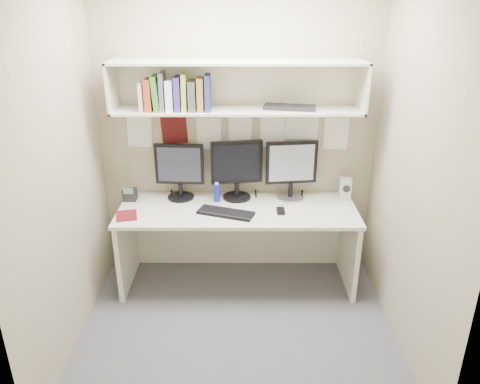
{
  "coord_description": "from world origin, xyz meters",
  "views": [
    {
      "loc": [
        0.03,
        -2.92,
        2.39
      ],
      "look_at": [
        0.02,
        0.35,
        1.0
      ],
      "focal_mm": 35.0,
      "sensor_mm": 36.0,
      "label": 1
    }
  ],
  "objects_px": {
    "desk": "(238,246)",
    "maroon_notebook": "(127,215)",
    "speaker": "(345,189)",
    "monitor_left": "(180,169)",
    "keyboard": "(226,213)",
    "monitor_right": "(291,168)",
    "monitor_center": "(237,168)",
    "desk_phone": "(130,194)"
  },
  "relations": [
    {
      "from": "desk",
      "to": "maroon_notebook",
      "type": "height_order",
      "value": "maroon_notebook"
    },
    {
      "from": "monitor_right",
      "to": "monitor_left",
      "type": "bearing_deg",
      "value": 173.11
    },
    {
      "from": "desk",
      "to": "keyboard",
      "type": "bearing_deg",
      "value": -128.97
    },
    {
      "from": "monitor_center",
      "to": "keyboard",
      "type": "height_order",
      "value": "monitor_center"
    },
    {
      "from": "maroon_notebook",
      "to": "monitor_left",
      "type": "bearing_deg",
      "value": 30.01
    },
    {
      "from": "maroon_notebook",
      "to": "desk",
      "type": "bearing_deg",
      "value": -3.52
    },
    {
      "from": "desk_phone",
      "to": "monitor_right",
      "type": "bearing_deg",
      "value": 3.88
    },
    {
      "from": "desk",
      "to": "monitor_left",
      "type": "distance_m",
      "value": 0.84
    },
    {
      "from": "speaker",
      "to": "desk_phone",
      "type": "height_order",
      "value": "speaker"
    },
    {
      "from": "monitor_right",
      "to": "desk_phone",
      "type": "bearing_deg",
      "value": 175.51
    },
    {
      "from": "keyboard",
      "to": "desk_phone",
      "type": "height_order",
      "value": "desk_phone"
    },
    {
      "from": "desk",
      "to": "desk_phone",
      "type": "bearing_deg",
      "value": 170.31
    },
    {
      "from": "monitor_right",
      "to": "speaker",
      "type": "distance_m",
      "value": 0.51
    },
    {
      "from": "maroon_notebook",
      "to": "monitor_center",
      "type": "bearing_deg",
      "value": 9.43
    },
    {
      "from": "monitor_left",
      "to": "monitor_center",
      "type": "height_order",
      "value": "monitor_center"
    },
    {
      "from": "monitor_center",
      "to": "monitor_right",
      "type": "bearing_deg",
      "value": -9.08
    },
    {
      "from": "desk",
      "to": "maroon_notebook",
      "type": "bearing_deg",
      "value": -169.98
    },
    {
      "from": "maroon_notebook",
      "to": "desk_phone",
      "type": "height_order",
      "value": "desk_phone"
    },
    {
      "from": "speaker",
      "to": "maroon_notebook",
      "type": "xyz_separation_m",
      "value": [
        -1.84,
        -0.36,
        -0.09
      ]
    },
    {
      "from": "monitor_right",
      "to": "desk_phone",
      "type": "distance_m",
      "value": 1.42
    },
    {
      "from": "monitor_right",
      "to": "keyboard",
      "type": "xyz_separation_m",
      "value": [
        -0.56,
        -0.34,
        -0.27
      ]
    },
    {
      "from": "keyboard",
      "to": "speaker",
      "type": "distance_m",
      "value": 1.09
    },
    {
      "from": "speaker",
      "to": "maroon_notebook",
      "type": "relative_size",
      "value": 0.94
    },
    {
      "from": "monitor_left",
      "to": "keyboard",
      "type": "bearing_deg",
      "value": -36.73
    },
    {
      "from": "monitor_left",
      "to": "monitor_right",
      "type": "relative_size",
      "value": 0.95
    },
    {
      "from": "keyboard",
      "to": "speaker",
      "type": "height_order",
      "value": "speaker"
    },
    {
      "from": "monitor_center",
      "to": "desk_phone",
      "type": "distance_m",
      "value": 0.96
    },
    {
      "from": "desk",
      "to": "monitor_center",
      "type": "distance_m",
      "value": 0.68
    },
    {
      "from": "speaker",
      "to": "desk_phone",
      "type": "xyz_separation_m",
      "value": [
        -1.88,
        -0.04,
        -0.04
      ]
    },
    {
      "from": "monitor_right",
      "to": "maroon_notebook",
      "type": "xyz_separation_m",
      "value": [
        -1.36,
        -0.38,
        -0.27
      ]
    },
    {
      "from": "keyboard",
      "to": "desk",
      "type": "bearing_deg",
      "value": 70.36
    },
    {
      "from": "maroon_notebook",
      "to": "keyboard",
      "type": "bearing_deg",
      "value": -10.74
    },
    {
      "from": "monitor_center",
      "to": "speaker",
      "type": "height_order",
      "value": "monitor_center"
    },
    {
      "from": "desk",
      "to": "monitor_right",
      "type": "xyz_separation_m",
      "value": [
        0.46,
        0.22,
        0.64
      ]
    },
    {
      "from": "monitor_left",
      "to": "maroon_notebook",
      "type": "relative_size",
      "value": 2.47
    },
    {
      "from": "monitor_left",
      "to": "monitor_center",
      "type": "bearing_deg",
      "value": 3.1
    },
    {
      "from": "monitor_center",
      "to": "desk_phone",
      "type": "xyz_separation_m",
      "value": [
        -0.93,
        -0.06,
        -0.23
      ]
    },
    {
      "from": "maroon_notebook",
      "to": "desk_phone",
      "type": "distance_m",
      "value": 0.33
    },
    {
      "from": "monitor_left",
      "to": "speaker",
      "type": "xyz_separation_m",
      "value": [
        1.44,
        -0.02,
        -0.17
      ]
    },
    {
      "from": "desk",
      "to": "speaker",
      "type": "relative_size",
      "value": 10.64
    },
    {
      "from": "keyboard",
      "to": "speaker",
      "type": "bearing_deg",
      "value": 36.49
    },
    {
      "from": "monitor_center",
      "to": "speaker",
      "type": "bearing_deg",
      "value": -10.22
    }
  ]
}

